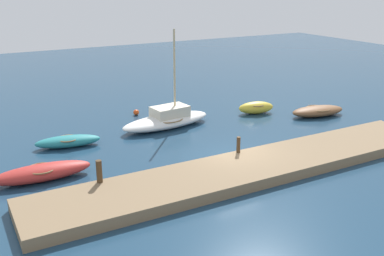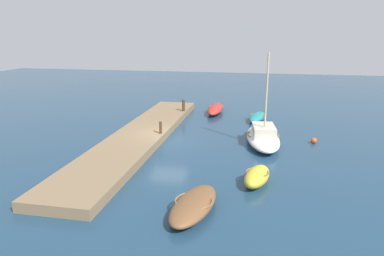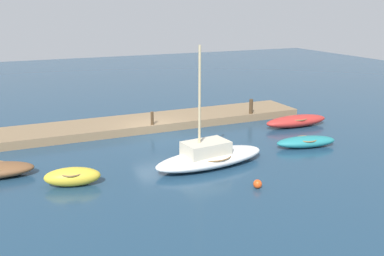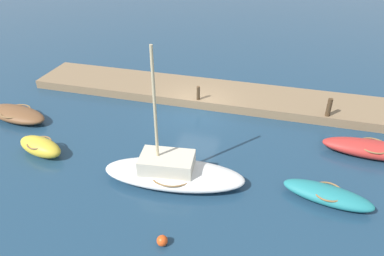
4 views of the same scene
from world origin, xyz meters
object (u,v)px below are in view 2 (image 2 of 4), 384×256
Objects in this scene: rowboat_red at (215,109)px; mooring_post_west at (184,105)px; rowboat_brown at (194,205)px; rowboat_teal at (257,117)px; mooring_post_mid_west at (161,128)px; sailboat_white at (263,136)px; marker_buoy at (314,141)px; dinghy_yellow at (257,176)px.

rowboat_red is 4.52× the size of mooring_post_west.
rowboat_brown is 16.79m from mooring_post_west.
rowboat_brown is 3.99× the size of mooring_post_west.
rowboat_teal is (2.13, 3.74, -0.07)m from rowboat_red.
rowboat_teal is 9.32m from mooring_post_mid_west.
rowboat_teal is 6.24m from sailboat_white.
rowboat_teal is 16.22m from rowboat_brown.
sailboat_white is at bearing 173.77° from rowboat_brown.
rowboat_red is at bearing -166.07° from rowboat_brown.
dinghy_yellow is at bearing -26.03° from marker_buoy.
sailboat_white reaches higher than rowboat_teal.
dinghy_yellow is 0.59× the size of rowboat_red.
mooring_post_west reaches higher than rowboat_red.
marker_buoy is (-10.54, 6.01, -0.15)m from rowboat_brown.
dinghy_yellow is 6.78× the size of marker_buoy.
sailboat_white is (8.35, 4.23, 0.12)m from rowboat_red.
mooring_post_west is at bearing -51.09° from rowboat_red.
rowboat_red is (-14.93, -3.97, -0.04)m from dinghy_yellow.
rowboat_red is 1.13× the size of rowboat_brown.
rowboat_red reaches higher than rowboat_brown.
marker_buoy is (7.65, 7.53, -0.19)m from rowboat_red.
marker_buoy is (-1.35, 10.05, -0.72)m from mooring_post_mid_west.
mooring_post_mid_west is at bearing -13.95° from rowboat_red.
marker_buoy is (5.52, 3.79, -0.12)m from rowboat_teal.
rowboat_teal is at bearing 88.04° from mooring_post_west.
marker_buoy is at bearing 97.67° from mooring_post_mid_west.
marker_buoy is at bearing 45.34° from rowboat_teal.
rowboat_red is 11.58× the size of marker_buoy.
mooring_post_mid_west is at bearing -147.13° from rowboat_brown.
rowboat_teal is 0.59× the size of sailboat_white.
dinghy_yellow is 2.64× the size of mooring_post_west.
mooring_post_mid_west is at bearing -82.33° from marker_buoy.
rowboat_red is 5.49× the size of mooring_post_mid_west.
dinghy_yellow is 6.59m from sailboat_white.
sailboat_white is at bearing 95.54° from mooring_post_mid_west.
mooring_post_west reaches higher than marker_buoy.
rowboat_red is 0.73× the size of sailboat_white.
dinghy_yellow is at bearing -8.66° from sailboat_white.
mooring_post_mid_west is at bearing -118.26° from dinghy_yellow.
mooring_post_mid_west is (-9.19, -4.03, 0.56)m from rowboat_brown.
dinghy_yellow is 15.45m from rowboat_red.
rowboat_red is at bearing 164.37° from mooring_post_mid_west.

